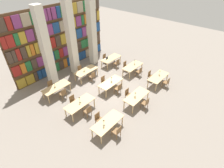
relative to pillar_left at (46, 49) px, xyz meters
The scene contains 41 objects.
ground_plane 5.52m from the pillar_left, 60.37° to the right, with size 40.00×40.00×0.00m, color gray.
bookshelf_bank 2.70m from the pillar_left, 31.24° to the left, with size 9.33×0.35×5.50m.
pillar_left is the anchor object (origin of this frame).
pillar_center 2.29m from the pillar_left, ahead, with size 0.59×0.59×6.00m.
pillar_right 4.58m from the pillar_left, ahead, with size 0.59×0.59×6.00m.
reading_table_0 6.98m from the pillar_left, 96.37° to the right, with size 2.03×0.87×0.73m.
chair_0 7.72m from the pillar_left, 95.83° to the right, with size 0.42×0.40×0.88m.
chair_1 6.38m from the pillar_left, 97.26° to the right, with size 0.42×0.40×0.88m.
desk_lamp_0 6.93m from the pillar_left, 99.32° to the right, with size 0.14×0.14×0.47m.
reading_table_1 7.27m from the pillar_left, 70.52° to the right, with size 2.03×0.87×0.73m.
chair_2 7.98m from the pillar_left, 72.29° to the right, with size 0.42×0.40×0.88m.
chair_3 6.71m from the pillar_left, 68.24° to the right, with size 0.42×0.40×0.88m.
desk_lamp_1 7.10m from the pillar_left, 72.13° to the right, with size 0.14×0.14×0.41m.
reading_table_2 8.74m from the pillar_left, 50.27° to the right, with size 2.03×0.87×0.73m.
chair_4 9.35m from the pillar_left, 53.02° to the right, with size 0.42×0.40×0.88m.
chair_5 8.29m from the pillar_left, 46.73° to the right, with size 0.42×0.40×0.88m.
desk_lamp_2 8.73m from the pillar_left, 49.10° to the right, with size 0.14×0.14×0.44m.
reading_table_3 4.78m from the pillar_left, 99.93° to the right, with size 2.03×0.87×0.73m.
chair_6 5.49m from the pillar_left, 98.26° to the right, with size 0.42×0.40×0.88m.
chair_7 4.28m from the pillar_left, 101.69° to the right, with size 0.42×0.40×0.88m.
desk_lamp_3 4.59m from the pillar_left, 99.59° to the right, with size 0.14×0.14×0.50m.
reading_table_4 5.28m from the pillar_left, 60.23° to the right, with size 2.03×0.87×0.73m.
chair_8 5.94m from the pillar_left, 63.88° to the right, with size 0.42×0.40×0.88m.
chair_9 4.84m from the pillar_left, 55.04° to the right, with size 0.42×0.40×0.88m.
desk_lamp_4 5.17m from the pillar_left, 59.86° to the right, with size 0.14×0.14×0.45m.
reading_table_5 7.12m from the pillar_left, 36.28° to the right, with size 2.03×0.87×0.73m.
chair_10 7.58m from the pillar_left, 41.11° to the right, with size 0.42×0.40×0.88m.
chair_11 6.78m from the pillar_left, 31.18° to the right, with size 0.42×0.40×0.88m.
desk_lamp_5 7.22m from the pillar_left, 34.41° to the right, with size 0.14×0.14×0.47m.
reading_table_6 2.87m from the pillar_left, 115.07° to the right, with size 2.03×0.87×0.73m.
chair_12 3.42m from the pillar_left, 106.92° to the right, with size 0.42×0.40×0.88m.
chair_13 2.72m from the pillar_left, 131.16° to the right, with size 0.42×0.40×0.88m.
desk_lamp_6 2.60m from the pillar_left, 117.84° to the right, with size 0.14×0.14×0.39m.
reading_table_7 3.58m from the pillar_left, 32.64° to the right, with size 2.03×0.87×0.73m.
chair_14 4.03m from the pillar_left, 43.79° to the right, with size 0.42×0.40×0.88m.
chair_15 3.48m from the pillar_left, 17.99° to the right, with size 0.42×0.40×0.88m.
desk_lamp_7 3.21m from the pillar_left, 34.83° to the right, with size 0.14×0.14×0.45m.
reading_table_8 6.00m from the pillar_left, 16.90° to the right, with size 2.03×0.87×0.73m.
chair_16 6.27m from the pillar_left, 23.88° to the right, with size 0.42×0.40×0.88m.
chair_17 5.89m from the pillar_left, ahead, with size 0.42×0.40×0.88m.
laptop 5.55m from the pillar_left, 15.59° to the right, with size 0.32×0.22×0.21m.
Camera 1 is at (-8.01, -7.11, 8.37)m, focal length 28.00 mm.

